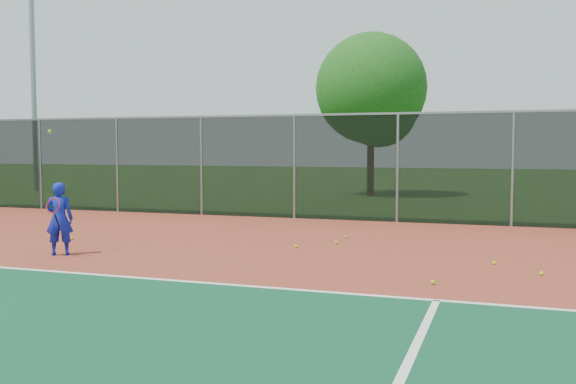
{
  "coord_description": "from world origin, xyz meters",
  "views": [
    {
      "loc": [
        2.85,
        -5.71,
        2.09
      ],
      "look_at": [
        -0.8,
        5.0,
        1.3
      ],
      "focal_mm": 40.0,
      "sensor_mm": 36.0,
      "label": 1
    }
  ],
  "objects": [
    {
      "name": "court_apron",
      "position": [
        0.0,
        2.0,
        0.01
      ],
      "size": [
        30.0,
        20.0,
        0.02
      ],
      "primitive_type": "cube",
      "color": "brown",
      "rests_on": "ground"
    },
    {
      "name": "practice_ball_8",
      "position": [
        -0.57,
        8.42,
        0.06
      ],
      "size": [
        0.07,
        0.07,
        0.07
      ],
      "primitive_type": "sphere",
      "color": "#B4CD17",
      "rests_on": "court_apron"
    },
    {
      "name": "tennis_player",
      "position": [
        -5.25,
        4.43,
        0.73
      ],
      "size": [
        0.61,
        0.68,
        2.41
      ],
      "color": "#121FAD",
      "rests_on": "court_apron"
    },
    {
      "name": "ground",
      "position": [
        0.0,
        0.0,
        0.0
      ],
      "size": [
        120.0,
        120.0,
        0.0
      ],
      "primitive_type": "plane",
      "color": "#234E16",
      "rests_on": "ground"
    },
    {
      "name": "practice_ball_2",
      "position": [
        3.42,
        5.3,
        0.06
      ],
      "size": [
        0.07,
        0.07,
        0.07
      ],
      "primitive_type": "sphere",
      "color": "#B4CD17",
      "rests_on": "court_apron"
    },
    {
      "name": "floodlight_nw",
      "position": [
        -18.39,
        19.3,
        6.6
      ],
      "size": [
        0.9,
        0.4,
        11.66
      ],
      "color": "gray",
      "rests_on": "ground"
    },
    {
      "name": "fence_back",
      "position": [
        0.0,
        12.0,
        1.56
      ],
      "size": [
        30.0,
        0.06,
        3.03
      ],
      "color": "black",
      "rests_on": "court_apron"
    },
    {
      "name": "practice_ball_1",
      "position": [
        -6.35,
        6.23,
        0.06
      ],
      "size": [
        0.07,
        0.07,
        0.07
      ],
      "primitive_type": "sphere",
      "color": "#B4CD17",
      "rests_on": "court_apron"
    },
    {
      "name": "practice_ball_4",
      "position": [
        -0.57,
        7.52,
        0.06
      ],
      "size": [
        0.07,
        0.07,
        0.07
      ],
      "primitive_type": "sphere",
      "color": "#B4CD17",
      "rests_on": "court_apron"
    },
    {
      "name": "practice_ball_6",
      "position": [
        1.84,
        4.05,
        0.06
      ],
      "size": [
        0.07,
        0.07,
        0.07
      ],
      "primitive_type": "sphere",
      "color": "#B4CD17",
      "rests_on": "court_apron"
    },
    {
      "name": "practice_ball_7",
      "position": [
        -1.21,
        6.72,
        0.06
      ],
      "size": [
        0.07,
        0.07,
        0.07
      ],
      "primitive_type": "sphere",
      "color": "#B4CD17",
      "rests_on": "court_apron"
    },
    {
      "name": "tree_back_left",
      "position": [
        -2.62,
        21.56,
        4.38
      ],
      "size": [
        4.76,
        4.76,
        6.98
      ],
      "color": "#3C2216",
      "rests_on": "ground"
    },
    {
      "name": "practice_ball_5",
      "position": [
        2.69,
        6.06,
        0.06
      ],
      "size": [
        0.07,
        0.07,
        0.07
      ],
      "primitive_type": "sphere",
      "color": "#B4CD17",
      "rests_on": "court_apron"
    }
  ]
}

